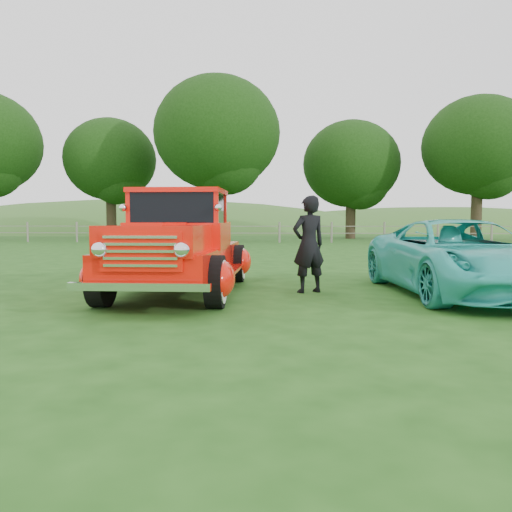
# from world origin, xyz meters

# --- Properties ---
(ground) EXTENTS (140.00, 140.00, 0.00)m
(ground) POSITION_xyz_m (0.00, 0.00, 0.00)
(ground) COLOR #1D4813
(ground) RESTS_ON ground
(distant_hills) EXTENTS (116.00, 60.00, 18.00)m
(distant_hills) POSITION_xyz_m (-4.08, 59.46, -4.55)
(distant_hills) COLOR #356224
(distant_hills) RESTS_ON ground
(fence_line) EXTENTS (48.00, 0.12, 1.20)m
(fence_line) POSITION_xyz_m (0.00, 22.00, 0.60)
(fence_line) COLOR slate
(fence_line) RESTS_ON ground
(tree_mid_west) EXTENTS (6.40, 6.40, 8.46)m
(tree_mid_west) POSITION_xyz_m (-12.00, 28.00, 5.55)
(tree_mid_west) COLOR #302418
(tree_mid_west) RESTS_ON ground
(tree_near_west) EXTENTS (8.00, 8.00, 10.42)m
(tree_near_west) POSITION_xyz_m (-4.00, 25.00, 6.80)
(tree_near_west) COLOR #302418
(tree_near_west) RESTS_ON ground
(tree_near_east) EXTENTS (6.80, 6.80, 8.33)m
(tree_near_east) POSITION_xyz_m (5.00, 29.00, 5.25)
(tree_near_east) COLOR #302418
(tree_near_east) RESTS_ON ground
(tree_mid_east) EXTENTS (7.20, 7.20, 9.44)m
(tree_mid_east) POSITION_xyz_m (13.00, 27.00, 6.17)
(tree_mid_east) COLOR #302418
(tree_mid_east) RESTS_ON ground
(red_pickup) EXTENTS (2.25, 5.00, 1.78)m
(red_pickup) POSITION_xyz_m (-1.53, 1.60, 0.80)
(red_pickup) COLOR black
(red_pickup) RESTS_ON ground
(teal_sedan) EXTENTS (2.48, 4.74, 1.27)m
(teal_sedan) POSITION_xyz_m (3.19, 1.58, 0.64)
(teal_sedan) COLOR #30C2B6
(teal_sedan) RESTS_ON ground
(man) EXTENTS (0.73, 0.64, 1.68)m
(man) POSITION_xyz_m (0.68, 1.74, 0.84)
(man) COLOR black
(man) RESTS_ON ground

